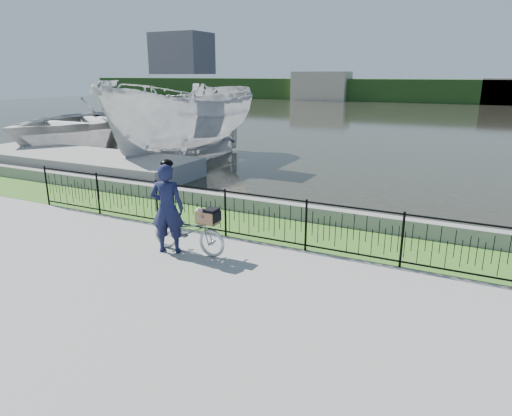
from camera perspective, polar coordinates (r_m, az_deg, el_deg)
The scene contains 13 objects.
ground at distance 9.08m, azimuth -3.44°, elevation -7.58°, with size 120.00×120.00×0.00m, color gray.
grass_strip at distance 11.25m, azimuth 3.20°, elevation -2.74°, with size 60.00×2.00×0.01m, color #3D6E22.
water at distance 40.54m, azimuth 20.98°, elevation 10.14°, with size 120.00×120.00×0.00m, color black.
quay_wall at distance 12.06m, azimuth 5.12°, elevation -0.46°, with size 60.00×0.30×0.40m, color gray.
fence at distance 10.20m, azimuth 1.00°, elevation -1.37°, with size 14.00×0.06×1.15m, color black, non-canonical shape.
far_treeline at distance 67.32m, azimuth 23.78°, elevation 13.22°, with size 120.00×6.00×3.00m, color #234219.
far_building_left at distance 68.86m, azimuth 8.16°, elevation 14.86°, with size 8.00×4.00×4.00m, color #B4A690.
far_building_right at distance 65.71m, azimuth 29.03°, elevation 12.62°, with size 6.00×3.00×3.20m, color #B4A690.
dock at distance 19.32m, azimuth -21.35°, elevation 5.34°, with size 10.00×3.00×0.70m, color gray.
bicycle_rig at distance 9.83m, azimuth -8.37°, elevation -2.82°, with size 1.79×0.62×1.06m.
cyclist at distance 9.76m, azimuth -11.04°, elevation 0.06°, with size 0.83×0.68×2.01m.
boat_near at distance 19.83m, azimuth -8.89°, elevation 10.99°, with size 4.19×9.27×5.28m.
boat_far at distance 25.67m, azimuth -18.05°, elevation 10.20°, with size 8.75×12.20×2.51m.
Camera 1 is at (4.21, -7.16, 3.69)m, focal length 32.00 mm.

